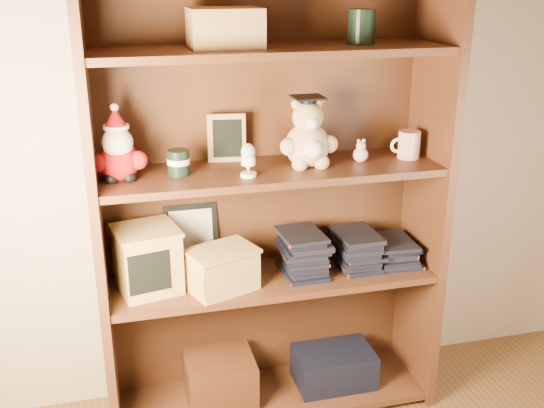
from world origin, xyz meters
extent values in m
cube|color=tan|center=(0.00, 1.50, 1.25)|extent=(3.00, 0.04, 2.50)
cube|color=#4A2715|center=(-0.70, 1.30, 0.80)|extent=(0.03, 0.35, 1.60)
cube|color=#4A2715|center=(0.47, 1.30, 0.80)|extent=(0.03, 0.35, 1.60)
cube|color=#442412|center=(-0.12, 1.47, 0.80)|extent=(1.20, 0.02, 1.60)
cube|color=#4A2715|center=(-0.12, 1.30, 0.04)|extent=(1.14, 0.33, 0.02)
cube|color=#4A2715|center=(-0.12, 1.30, 1.34)|extent=(1.14, 0.33, 0.02)
cube|color=#442412|center=(-0.32, 1.30, 0.14)|extent=(0.25, 0.22, 0.18)
cube|color=black|center=(0.13, 1.30, 0.12)|extent=(0.30, 0.20, 0.14)
cube|color=#9E7547|center=(-0.27, 1.30, 1.41)|extent=(0.22, 0.18, 0.12)
cylinder|color=black|center=(0.18, 1.30, 1.41)|extent=(0.09, 0.09, 0.11)
cube|color=#4A2715|center=(-0.12, 1.30, 0.54)|extent=(1.14, 0.33, 0.02)
cube|color=#4A2715|center=(-0.12, 1.30, 0.94)|extent=(1.14, 0.33, 0.02)
sphere|color=#A50F0F|center=(-0.62, 1.30, 1.01)|extent=(0.13, 0.13, 0.13)
sphere|color=#A50F0F|center=(-0.68, 1.28, 1.01)|extent=(0.06, 0.06, 0.06)
sphere|color=#A50F0F|center=(-0.56, 1.28, 1.01)|extent=(0.06, 0.06, 0.06)
sphere|color=black|center=(-0.65, 1.27, 0.96)|extent=(0.04, 0.04, 0.04)
sphere|color=black|center=(-0.59, 1.27, 0.96)|extent=(0.04, 0.04, 0.04)
sphere|color=white|center=(-0.62, 1.29, 1.07)|extent=(0.10, 0.10, 0.10)
sphere|color=#D8B293|center=(-0.62, 1.30, 1.10)|extent=(0.07, 0.07, 0.07)
cone|color=#A50F0F|center=(-0.62, 1.30, 1.15)|extent=(0.08, 0.08, 0.06)
sphere|color=white|center=(-0.62, 1.30, 1.18)|extent=(0.03, 0.03, 0.03)
cylinder|color=white|center=(-0.62, 1.30, 1.12)|extent=(0.08, 0.08, 0.01)
cylinder|color=black|center=(-0.43, 1.30, 0.99)|extent=(0.07, 0.07, 0.08)
cylinder|color=beige|center=(-0.43, 1.30, 1.00)|extent=(0.07, 0.07, 0.02)
cube|color=#9E7547|center=(-0.25, 1.42, 1.03)|extent=(0.13, 0.03, 0.17)
cube|color=black|center=(-0.25, 1.41, 1.03)|extent=(0.10, 0.02, 0.13)
cube|color=#9E7547|center=(-0.25, 1.45, 0.96)|extent=(0.06, 0.06, 0.01)
cylinder|color=white|center=(-0.22, 1.23, 0.96)|extent=(0.05, 0.05, 0.01)
cone|color=white|center=(-0.22, 1.23, 0.98)|extent=(0.02, 0.02, 0.04)
cylinder|color=white|center=(-0.22, 1.23, 1.00)|extent=(0.05, 0.05, 0.03)
ellipsoid|color=#A6B7CA|center=(-0.22, 1.23, 1.03)|extent=(0.05, 0.05, 0.06)
sphere|color=tan|center=(0.00, 1.30, 1.02)|extent=(0.15, 0.15, 0.15)
sphere|color=white|center=(0.00, 1.24, 1.02)|extent=(0.06, 0.06, 0.06)
sphere|color=tan|center=(-0.07, 1.28, 1.03)|extent=(0.06, 0.06, 0.06)
sphere|color=tan|center=(0.07, 1.28, 1.03)|extent=(0.06, 0.06, 0.06)
sphere|color=tan|center=(-0.03, 1.26, 0.97)|extent=(0.05, 0.05, 0.05)
sphere|color=tan|center=(0.04, 1.26, 0.97)|extent=(0.05, 0.05, 0.05)
sphere|color=tan|center=(0.00, 1.30, 1.12)|extent=(0.10, 0.10, 0.10)
sphere|color=white|center=(0.00, 1.26, 1.11)|extent=(0.04, 0.04, 0.04)
sphere|color=tan|center=(-0.03, 1.32, 1.16)|extent=(0.03, 0.03, 0.03)
sphere|color=tan|center=(0.04, 1.32, 1.16)|extent=(0.03, 0.03, 0.03)
cylinder|color=black|center=(0.00, 1.30, 1.17)|extent=(0.05, 0.05, 0.02)
cube|color=black|center=(0.00, 1.30, 1.18)|extent=(0.10, 0.10, 0.01)
cylinder|color=#A50F0F|center=(0.05, 1.28, 1.17)|extent=(0.00, 0.05, 0.03)
sphere|color=#D1A4A1|center=(0.20, 1.30, 0.97)|extent=(0.05, 0.05, 0.05)
sphere|color=#D1A4A1|center=(0.20, 1.30, 1.00)|extent=(0.03, 0.03, 0.03)
sphere|color=#D1A4A1|center=(0.19, 1.30, 1.02)|extent=(0.01, 0.01, 0.01)
sphere|color=#D1A4A1|center=(0.21, 1.30, 1.02)|extent=(0.01, 0.01, 0.01)
cylinder|color=silver|center=(0.38, 1.30, 1.00)|extent=(0.08, 0.08, 0.10)
torus|color=white|center=(0.34, 1.30, 1.00)|extent=(0.05, 0.01, 0.05)
cube|color=black|center=(-0.39, 1.45, 0.67)|extent=(0.19, 0.05, 0.24)
cube|color=beige|center=(-0.39, 1.44, 0.67)|extent=(0.15, 0.03, 0.20)
cube|color=tan|center=(-0.55, 1.30, 0.66)|extent=(0.23, 0.23, 0.21)
cube|color=black|center=(-0.55, 1.21, 0.66)|extent=(0.14, 0.03, 0.14)
cube|color=tan|center=(-0.55, 1.30, 0.77)|extent=(0.24, 0.24, 0.01)
cube|color=tan|center=(-0.31, 1.24, 0.62)|extent=(0.25, 0.22, 0.14)
cube|color=black|center=(-0.31, 1.16, 0.62)|extent=(0.15, 0.06, 0.09)
cube|color=tan|center=(-0.31, 1.24, 0.69)|extent=(0.27, 0.23, 0.01)
cube|color=black|center=(0.00, 1.30, 0.56)|extent=(0.14, 0.20, 0.02)
cube|color=black|center=(0.00, 1.30, 0.57)|extent=(0.14, 0.20, 0.02)
cube|color=black|center=(0.00, 1.30, 0.59)|extent=(0.14, 0.20, 0.02)
cube|color=black|center=(0.00, 1.30, 0.61)|extent=(0.14, 0.20, 0.02)
cube|color=black|center=(0.00, 1.30, 0.62)|extent=(0.14, 0.20, 0.02)
cube|color=black|center=(0.00, 1.30, 0.64)|extent=(0.14, 0.20, 0.02)
cube|color=black|center=(0.00, 1.30, 0.65)|extent=(0.14, 0.20, 0.02)
cube|color=black|center=(0.00, 1.30, 0.67)|extent=(0.14, 0.20, 0.02)
cube|color=black|center=(0.00, 1.30, 0.69)|extent=(0.14, 0.20, 0.02)
cube|color=black|center=(0.00, 1.30, 0.70)|extent=(0.14, 0.20, 0.02)
cube|color=black|center=(0.21, 1.30, 0.56)|extent=(0.14, 0.20, 0.02)
cube|color=black|center=(0.21, 1.30, 0.57)|extent=(0.14, 0.20, 0.02)
cube|color=black|center=(0.21, 1.30, 0.59)|extent=(0.14, 0.20, 0.02)
cube|color=black|center=(0.21, 1.30, 0.61)|extent=(0.14, 0.20, 0.02)
cube|color=black|center=(0.21, 1.30, 0.62)|extent=(0.14, 0.20, 0.02)
cube|color=black|center=(0.21, 1.30, 0.64)|extent=(0.14, 0.20, 0.02)
cube|color=black|center=(0.21, 1.30, 0.65)|extent=(0.14, 0.20, 0.02)
cube|color=black|center=(0.21, 1.30, 0.67)|extent=(0.14, 0.20, 0.02)
cube|color=black|center=(0.35, 1.30, 0.56)|extent=(0.14, 0.20, 0.02)
cube|color=black|center=(0.35, 1.30, 0.57)|extent=(0.14, 0.20, 0.02)
cube|color=black|center=(0.35, 1.30, 0.59)|extent=(0.14, 0.20, 0.02)
cube|color=black|center=(0.35, 1.30, 0.61)|extent=(0.14, 0.20, 0.02)
cube|color=black|center=(0.35, 1.30, 0.62)|extent=(0.14, 0.20, 0.02)
cube|color=black|center=(0.35, 1.30, 0.64)|extent=(0.14, 0.20, 0.02)
camera|label=1|loc=(-0.63, -0.69, 1.57)|focal=42.00mm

